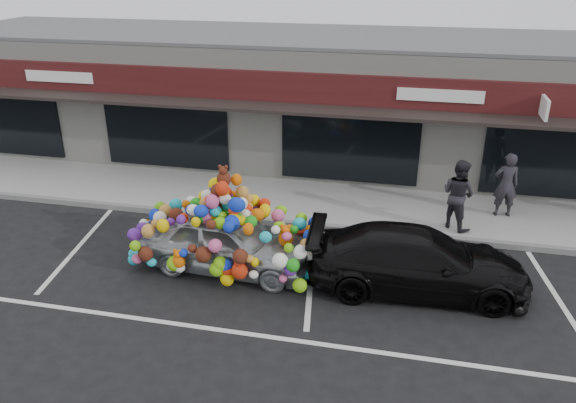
% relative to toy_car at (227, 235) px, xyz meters
% --- Properties ---
extents(ground, '(90.00, 90.00, 0.00)m').
position_rel_toy_car_xyz_m(ground, '(-0.84, -0.05, -0.86)').
color(ground, black).
rests_on(ground, ground).
extents(shop_building, '(24.00, 7.20, 4.31)m').
position_rel_toy_car_xyz_m(shop_building, '(-0.84, 8.39, 1.30)').
color(shop_building, beige).
rests_on(shop_building, ground).
extents(sidewalk, '(26.00, 3.00, 0.15)m').
position_rel_toy_car_xyz_m(sidewalk, '(-0.84, 3.95, -0.79)').
color(sidewalk, '#9A9994').
rests_on(sidewalk, ground).
extents(kerb, '(26.00, 0.18, 0.16)m').
position_rel_toy_car_xyz_m(kerb, '(-0.84, 2.45, -0.79)').
color(kerb, slate).
rests_on(kerb, ground).
extents(parking_stripe_left, '(0.73, 4.37, 0.01)m').
position_rel_toy_car_xyz_m(parking_stripe_left, '(-4.04, 0.15, -0.86)').
color(parking_stripe_left, silver).
rests_on(parking_stripe_left, ground).
extents(parking_stripe_mid, '(0.73, 4.37, 0.01)m').
position_rel_toy_car_xyz_m(parking_stripe_mid, '(1.96, 0.15, -0.86)').
color(parking_stripe_mid, silver).
rests_on(parking_stripe_mid, ground).
extents(parking_stripe_right, '(0.73, 4.37, 0.01)m').
position_rel_toy_car_xyz_m(parking_stripe_right, '(7.36, 0.15, -0.86)').
color(parking_stripe_right, silver).
rests_on(parking_stripe_right, ground).
extents(lane_line, '(14.00, 0.12, 0.01)m').
position_rel_toy_car_xyz_m(lane_line, '(1.16, -2.35, -0.86)').
color(lane_line, silver).
rests_on(lane_line, ground).
extents(toy_car, '(2.97, 4.47, 2.54)m').
position_rel_toy_car_xyz_m(toy_car, '(0.00, 0.00, 0.00)').
color(toy_car, silver).
rests_on(toy_car, ground).
extents(black_sedan, '(2.24, 4.89, 1.39)m').
position_rel_toy_car_xyz_m(black_sedan, '(4.32, 0.04, -0.17)').
color(black_sedan, black).
rests_on(black_sedan, ground).
extents(pedestrian_a, '(0.71, 0.51, 1.81)m').
position_rel_toy_car_xyz_m(pedestrian_a, '(6.59, 4.13, 0.19)').
color(pedestrian_a, black).
rests_on(pedestrian_a, sidewalk).
extents(pedestrian_b, '(1.16, 1.13, 1.88)m').
position_rel_toy_car_xyz_m(pedestrian_b, '(5.28, 3.07, 0.23)').
color(pedestrian_b, black).
rests_on(pedestrian_b, sidewalk).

